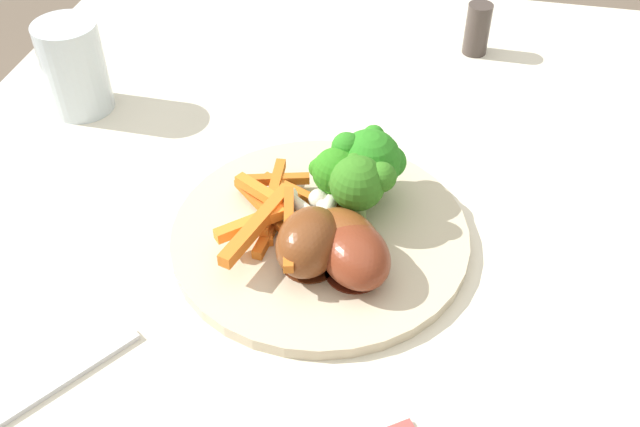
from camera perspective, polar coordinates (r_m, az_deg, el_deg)
The scene contains 12 objects.
dining_table at distance 0.77m, azimuth -0.90°, elevation -6.13°, with size 0.97×0.80×0.74m.
dinner_plate at distance 0.66m, azimuth 0.00°, elevation -1.67°, with size 0.27×0.27×0.01m, color beige.
broccoli_floret_front at distance 0.63m, azimuth 3.01°, elevation 2.40°, with size 0.05×0.06×0.07m.
broccoli_floret_middle at distance 0.66m, azimuth 3.98°, elevation 4.08°, with size 0.07×0.07×0.07m.
broccoli_floret_back at distance 0.65m, azimuth 1.24°, elevation 3.20°, with size 0.04×0.05×0.06m.
carrot_fries_pile at distance 0.65m, azimuth -3.89°, elevation 0.19°, with size 0.15×0.13×0.03m.
chicken_drumstick_near at distance 0.62m, azimuth 1.71°, elevation -1.70°, with size 0.09×0.11×0.04m.
chicken_drumstick_far at distance 0.60m, azimuth 2.57°, elevation -2.96°, with size 0.12×0.10×0.04m.
chicken_drumstick_extra at distance 0.61m, azimuth -0.72°, elevation -2.03°, with size 0.12×0.06×0.05m.
fork at distance 0.59m, azimuth -22.12°, elevation -13.61°, with size 0.19×0.01×0.01m, color silver.
water_glass at distance 0.84m, azimuth -18.69°, elevation 10.78°, with size 0.07×0.07×0.10m, color silver.
pepper_shaker at distance 0.93m, azimuth 12.22°, elevation 13.93°, with size 0.03×0.03×0.06m, color #423833.
Camera 1 is at (-0.50, -0.12, 1.20)m, focal length 40.88 mm.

